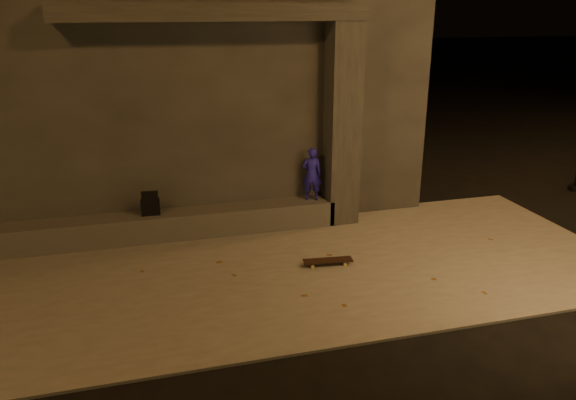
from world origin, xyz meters
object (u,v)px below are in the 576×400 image
object	(u,v)px
backpack	(150,206)
skateboarder	(312,174)
skateboard	(328,261)
column	(342,126)

from	to	relation	value
backpack	skateboarder	bearing A→B (deg)	3.12
skateboard	skateboarder	bearing A→B (deg)	86.76
column	skateboarder	world-z (taller)	column
column	skateboard	bearing A→B (deg)	-115.25
backpack	skateboard	distance (m)	3.21
skateboarder	skateboard	world-z (taller)	skateboarder
column	skateboarder	size ratio (longest dim) A/B	3.67
column	skateboard	distance (m)	2.65
skateboarder	backpack	xyz separation A→B (m)	(-2.89, 0.00, -0.34)
skateboarder	skateboard	bearing A→B (deg)	94.87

